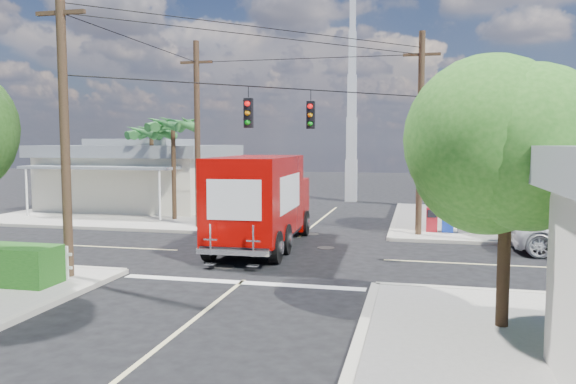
% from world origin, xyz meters
% --- Properties ---
extents(ground, '(120.00, 120.00, 0.00)m').
position_xyz_m(ground, '(0.00, 0.00, 0.00)').
color(ground, black).
rests_on(ground, ground).
extents(sidewalk_ne, '(14.12, 14.12, 0.14)m').
position_xyz_m(sidewalk_ne, '(10.88, 10.88, 0.07)').
color(sidewalk_ne, '#9A958B').
rests_on(sidewalk_ne, ground).
extents(sidewalk_nw, '(14.12, 14.12, 0.14)m').
position_xyz_m(sidewalk_nw, '(-10.88, 10.88, 0.07)').
color(sidewalk_nw, '#9A958B').
rests_on(sidewalk_nw, ground).
extents(road_markings, '(32.00, 32.00, 0.01)m').
position_xyz_m(road_markings, '(0.00, -1.47, 0.01)').
color(road_markings, beige).
rests_on(road_markings, ground).
extents(building_ne, '(11.80, 10.20, 4.50)m').
position_xyz_m(building_ne, '(12.50, 11.97, 2.32)').
color(building_ne, silver).
rests_on(building_ne, sidewalk_ne).
extents(building_nw, '(10.80, 10.20, 4.30)m').
position_xyz_m(building_nw, '(-12.00, 12.46, 2.22)').
color(building_nw, beige).
rests_on(building_nw, sidewalk_nw).
extents(radio_tower, '(0.80, 0.80, 17.00)m').
position_xyz_m(radio_tower, '(0.50, 20.00, 5.64)').
color(radio_tower, silver).
rests_on(radio_tower, ground).
extents(tree_ne_front, '(4.21, 4.14, 6.66)m').
position_xyz_m(tree_ne_front, '(7.21, 6.76, 4.77)').
color(tree_ne_front, '#422D1C').
rests_on(tree_ne_front, sidewalk_ne).
extents(tree_ne_back, '(3.77, 3.66, 5.82)m').
position_xyz_m(tree_ne_back, '(9.81, 8.96, 4.19)').
color(tree_ne_back, '#422D1C').
rests_on(tree_ne_back, sidewalk_ne).
extents(tree_se, '(3.67, 3.54, 5.62)m').
position_xyz_m(tree_se, '(7.01, -7.24, 4.04)').
color(tree_se, '#422D1C').
rests_on(tree_se, sidewalk_se).
extents(palm_nw_front, '(3.01, 3.08, 5.59)m').
position_xyz_m(palm_nw_front, '(-7.50, 7.50, 5.04)').
color(palm_nw_front, '#422D1C').
rests_on(palm_nw_front, sidewalk_nw).
extents(palm_nw_back, '(3.01, 3.08, 5.19)m').
position_xyz_m(palm_nw_back, '(-9.50, 9.00, 4.67)').
color(palm_nw_back, '#422D1C').
rests_on(palm_nw_back, sidewalk_nw).
extents(utility_poles, '(12.00, 10.68, 9.00)m').
position_xyz_m(utility_poles, '(-1.58, 1.60, 4.67)').
color(utility_poles, '#473321').
rests_on(utility_poles, ground).
extents(vending_boxes, '(1.90, 0.50, 1.10)m').
position_xyz_m(vending_boxes, '(6.50, 6.20, 0.69)').
color(vending_boxes, '#AA1721').
rests_on(vending_boxes, sidewalk_ne).
extents(delivery_truck, '(2.98, 8.57, 3.66)m').
position_xyz_m(delivery_truck, '(-0.94, 1.34, 1.86)').
color(delivery_truck, black).
rests_on(delivery_truck, ground).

